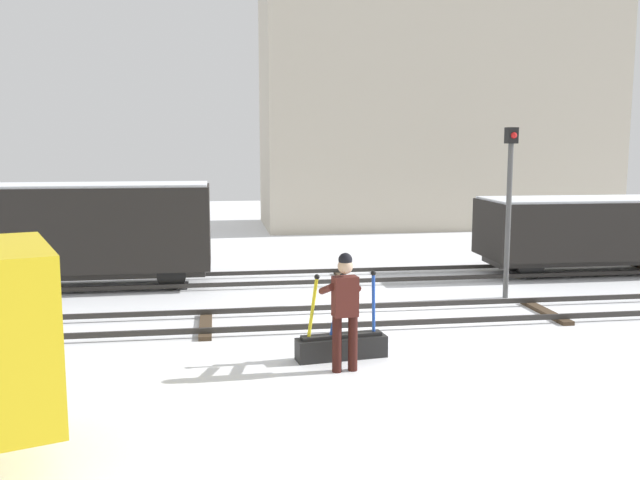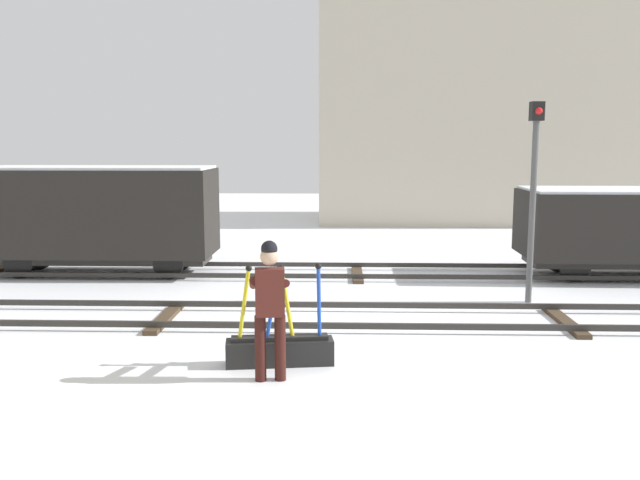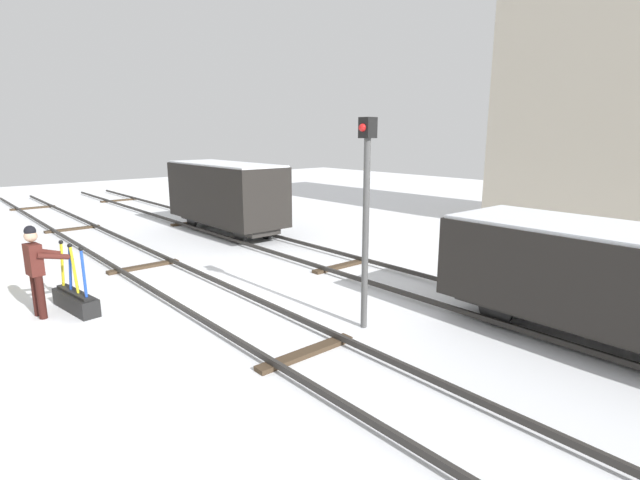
% 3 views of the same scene
% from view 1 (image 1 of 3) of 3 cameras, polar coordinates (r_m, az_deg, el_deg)
% --- Properties ---
extents(ground_plane, '(60.00, 60.00, 0.00)m').
position_cam_1_polar(ground_plane, '(13.99, 5.18, -6.67)').
color(ground_plane, white).
extents(track_main_line, '(44.00, 1.94, 0.18)m').
position_cam_1_polar(track_main_line, '(13.96, 5.19, -6.25)').
color(track_main_line, '#2D2B28').
rests_on(track_main_line, ground_plane).
extents(track_siding_near, '(44.00, 1.94, 0.18)m').
position_cam_1_polar(track_siding_near, '(17.93, 2.03, -3.03)').
color(track_siding_near, '#2D2B28').
rests_on(track_siding_near, ground_plane).
extents(switch_lever_frame, '(1.55, 0.56, 1.45)m').
position_cam_1_polar(switch_lever_frame, '(11.49, 1.80, -8.60)').
color(switch_lever_frame, black).
rests_on(switch_lever_frame, ground_plane).
extents(rail_worker, '(0.60, 0.76, 1.88)m').
position_cam_1_polar(rail_worker, '(10.68, 2.05, -5.33)').
color(rail_worker, '#351511').
rests_on(rail_worker, ground_plane).
extents(signal_post, '(0.24, 0.32, 3.90)m').
position_cam_1_polar(signal_post, '(16.17, 15.46, 3.63)').
color(signal_post, '#4C4C4C').
rests_on(signal_post, ground_plane).
extents(apartment_building, '(15.25, 5.85, 12.03)m').
position_cam_1_polar(apartment_building, '(30.92, 9.58, 12.49)').
color(apartment_building, beige).
rests_on(apartment_building, ground_plane).
extents(freight_car_far_end, '(5.95, 2.27, 2.08)m').
position_cam_1_polar(freight_car_far_end, '(20.16, 21.53, 0.84)').
color(freight_car_far_end, '#2D2B28').
rests_on(freight_car_far_end, ground_plane).
extents(freight_car_near_switch, '(5.42, 1.92, 2.58)m').
position_cam_1_polar(freight_car_near_switch, '(17.65, -17.96, 0.88)').
color(freight_car_near_switch, '#2D2B28').
rests_on(freight_car_near_switch, ground_plane).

